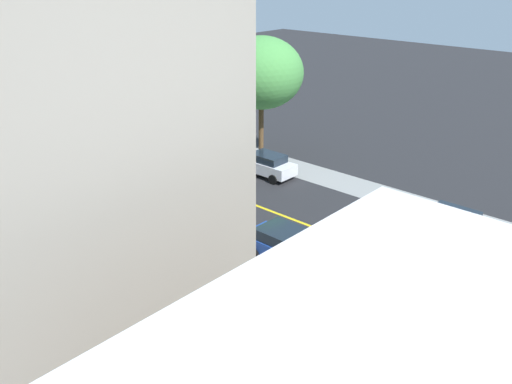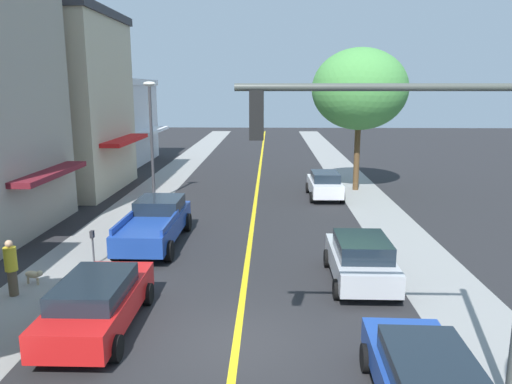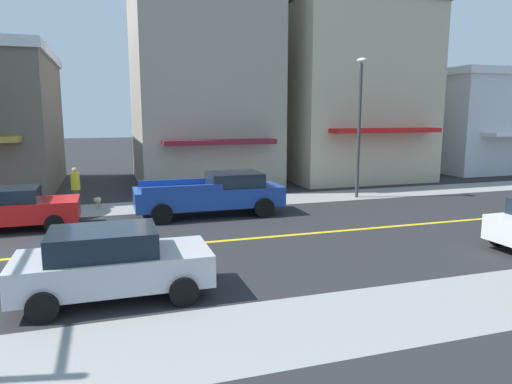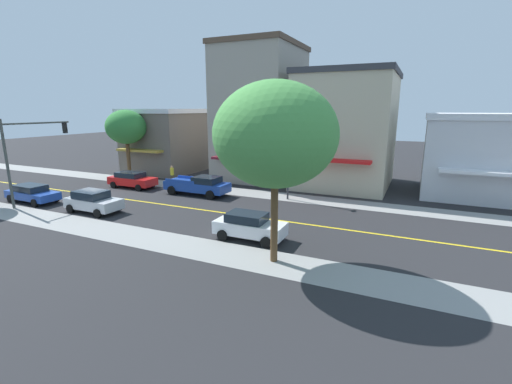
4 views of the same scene
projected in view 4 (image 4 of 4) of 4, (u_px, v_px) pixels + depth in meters
ground_plane at (97, 195)px, 31.45m from camera, size 140.00×140.00×0.00m
sidewalk_left at (148, 182)px, 37.21m from camera, size 2.79×126.00×0.01m
sidewalk_right at (24, 215)px, 25.69m from camera, size 2.79×126.00×0.01m
road_centerline_stripe at (97, 195)px, 31.45m from camera, size 0.20×126.00×0.00m
pale_office_building at (172, 140)px, 43.90m from camera, size 11.82×7.85×7.48m
corner_shop_building at (261, 113)px, 38.24m from camera, size 10.46×7.96×14.10m
tan_rowhouse at (347, 130)px, 34.80m from camera, size 11.77×8.86×10.98m
brick_apartment_block at (484, 156)px, 30.42m from camera, size 9.58×9.62×7.11m
street_tree_left_near at (126, 127)px, 38.17m from camera, size 4.27×4.27×7.40m
street_tree_right_corner at (275, 135)px, 16.47m from camera, size 5.87×5.87×8.80m
fire_hydrant at (132, 178)px, 37.23m from camera, size 0.44×0.24×0.75m
parking_meter at (185, 180)px, 33.98m from camera, size 0.12×0.18×1.31m
traffic_light_mast at (27, 147)px, 27.81m from camera, size 5.66×0.32×6.77m
street_lamp at (289, 151)px, 29.16m from camera, size 0.70×0.36×6.73m
red_sedan_left_curb at (132, 180)px, 34.33m from camera, size 2.09×4.76×1.52m
silver_sedan_right_curb at (93, 201)px, 26.20m from camera, size 2.12×4.27×1.60m
blue_sedan_right_curb at (32, 193)px, 28.99m from camera, size 2.11×4.84×1.43m
white_sedan_right_curb at (249, 226)px, 20.72m from camera, size 1.98×4.19×1.57m
blue_pickup_truck at (199, 185)px, 31.39m from camera, size 2.31×5.95×1.73m
pedestrian_yellow_shirt at (172, 174)px, 36.46m from camera, size 0.38×0.38×1.81m
small_dog at (178, 181)px, 36.04m from camera, size 0.69×0.38×0.51m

